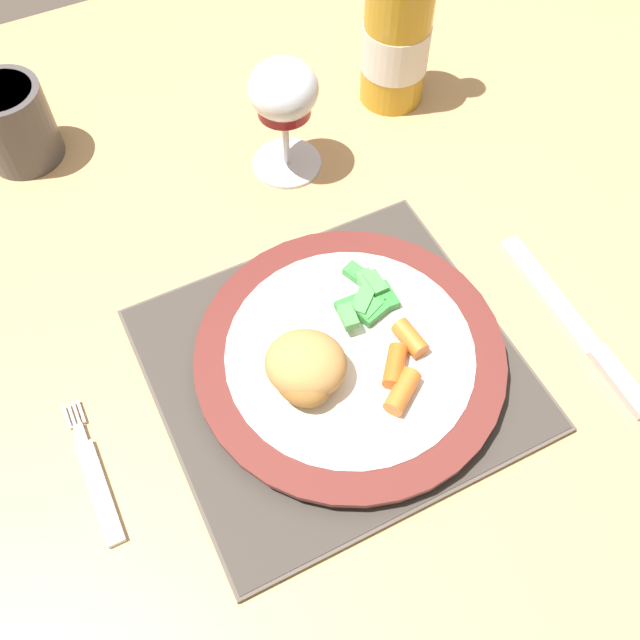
{
  "coord_description": "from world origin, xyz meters",
  "views": [
    {
      "loc": [
        -0.17,
        -0.36,
        1.29
      ],
      "look_at": [
        -0.03,
        -0.07,
        0.78
      ],
      "focal_mm": 40.0,
      "sensor_mm": 36.0,
      "label": 1
    }
  ],
  "objects_px": {
    "dining_table": "(317,322)",
    "bottle": "(398,25)",
    "dinner_plate": "(350,357)",
    "fork": "(96,481)",
    "drinking_cup": "(13,122)",
    "table_knife": "(585,337)",
    "wine_glass": "(284,97)"
  },
  "relations": [
    {
      "from": "fork",
      "to": "drinking_cup",
      "type": "relative_size",
      "value": 1.53
    },
    {
      "from": "dining_table",
      "to": "wine_glass",
      "type": "xyz_separation_m",
      "value": [
        0.04,
        0.15,
        0.17
      ]
    },
    {
      "from": "fork",
      "to": "table_knife",
      "type": "distance_m",
      "value": 0.44
    },
    {
      "from": "dinner_plate",
      "to": "drinking_cup",
      "type": "height_order",
      "value": "drinking_cup"
    },
    {
      "from": "dining_table",
      "to": "bottle",
      "type": "distance_m",
      "value": 0.32
    },
    {
      "from": "dining_table",
      "to": "bottle",
      "type": "relative_size",
      "value": 5.19
    },
    {
      "from": "dining_table",
      "to": "dinner_plate",
      "type": "relative_size",
      "value": 5.0
    },
    {
      "from": "table_knife",
      "to": "wine_glass",
      "type": "height_order",
      "value": "wine_glass"
    },
    {
      "from": "dining_table",
      "to": "drinking_cup",
      "type": "bearing_deg",
      "value": 125.93
    },
    {
      "from": "wine_glass",
      "to": "bottle",
      "type": "bearing_deg",
      "value": 16.81
    },
    {
      "from": "dinner_plate",
      "to": "drinking_cup",
      "type": "distance_m",
      "value": 0.43
    },
    {
      "from": "dining_table",
      "to": "table_knife",
      "type": "xyz_separation_m",
      "value": [
        0.18,
        -0.17,
        0.08
      ]
    },
    {
      "from": "fork",
      "to": "drinking_cup",
      "type": "height_order",
      "value": "drinking_cup"
    },
    {
      "from": "dining_table",
      "to": "fork",
      "type": "distance_m",
      "value": 0.28
    },
    {
      "from": "table_knife",
      "to": "bottle",
      "type": "bearing_deg",
      "value": 89.32
    },
    {
      "from": "wine_glass",
      "to": "drinking_cup",
      "type": "bearing_deg",
      "value": 150.46
    },
    {
      "from": "drinking_cup",
      "to": "table_knife",
      "type": "bearing_deg",
      "value": -49.2
    },
    {
      "from": "fork",
      "to": "drinking_cup",
      "type": "distance_m",
      "value": 0.39
    },
    {
      "from": "wine_glass",
      "to": "bottle",
      "type": "height_order",
      "value": "bottle"
    },
    {
      "from": "fork",
      "to": "table_knife",
      "type": "relative_size",
      "value": 0.62
    },
    {
      "from": "table_knife",
      "to": "dining_table",
      "type": "bearing_deg",
      "value": 137.63
    },
    {
      "from": "dining_table",
      "to": "drinking_cup",
      "type": "height_order",
      "value": "drinking_cup"
    },
    {
      "from": "dinner_plate",
      "to": "table_knife",
      "type": "bearing_deg",
      "value": -18.91
    },
    {
      "from": "dining_table",
      "to": "table_knife",
      "type": "relative_size",
      "value": 6.36
    },
    {
      "from": "dining_table",
      "to": "dinner_plate",
      "type": "xyz_separation_m",
      "value": [
        -0.02,
        -0.1,
        0.1
      ]
    },
    {
      "from": "table_knife",
      "to": "dinner_plate",
      "type": "bearing_deg",
      "value": 161.09
    },
    {
      "from": "table_knife",
      "to": "drinking_cup",
      "type": "relative_size",
      "value": 2.45
    },
    {
      "from": "drinking_cup",
      "to": "fork",
      "type": "bearing_deg",
      "value": -96.09
    },
    {
      "from": "wine_glass",
      "to": "drinking_cup",
      "type": "height_order",
      "value": "wine_glass"
    },
    {
      "from": "dining_table",
      "to": "table_knife",
      "type": "distance_m",
      "value": 0.26
    },
    {
      "from": "dining_table",
      "to": "dinner_plate",
      "type": "distance_m",
      "value": 0.14
    },
    {
      "from": "dinner_plate",
      "to": "bottle",
      "type": "relative_size",
      "value": 1.04
    }
  ]
}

